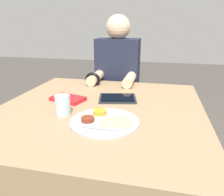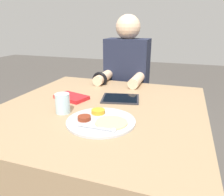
{
  "view_description": "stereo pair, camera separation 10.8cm",
  "coord_description": "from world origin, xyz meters",
  "px_view_note": "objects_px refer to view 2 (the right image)",
  "views": [
    {
      "loc": [
        0.29,
        -1.01,
        1.17
      ],
      "look_at": [
        0.07,
        -0.02,
        0.82
      ],
      "focal_mm": 35.0,
      "sensor_mm": 36.0,
      "label": 1
    },
    {
      "loc": [
        0.39,
        -0.99,
        1.17
      ],
      "look_at": [
        0.07,
        -0.02,
        0.82
      ],
      "focal_mm": 35.0,
      "sensor_mm": 36.0,
      "label": 2
    }
  ],
  "objects_px": {
    "thali_tray": "(101,121)",
    "tablet_device": "(120,98)",
    "red_notebook": "(72,97)",
    "drinking_glass": "(63,103)",
    "person_diner": "(126,97)"
  },
  "relations": [
    {
      "from": "red_notebook",
      "to": "tablet_device",
      "type": "xyz_separation_m",
      "value": [
        0.27,
        0.08,
        -0.0
      ]
    },
    {
      "from": "red_notebook",
      "to": "person_diner",
      "type": "relative_size",
      "value": 0.17
    },
    {
      "from": "person_diner",
      "to": "tablet_device",
      "type": "bearing_deg",
      "value": -78.81
    },
    {
      "from": "person_diner",
      "to": "drinking_glass",
      "type": "distance_m",
      "value": 0.84
    },
    {
      "from": "red_notebook",
      "to": "thali_tray",
      "type": "bearing_deg",
      "value": -40.91
    },
    {
      "from": "thali_tray",
      "to": "tablet_device",
      "type": "relative_size",
      "value": 1.27
    },
    {
      "from": "thali_tray",
      "to": "red_notebook",
      "type": "xyz_separation_m",
      "value": [
        -0.27,
        0.24,
        0.0
      ]
    },
    {
      "from": "red_notebook",
      "to": "tablet_device",
      "type": "distance_m",
      "value": 0.28
    },
    {
      "from": "red_notebook",
      "to": "drinking_glass",
      "type": "distance_m",
      "value": 0.21
    },
    {
      "from": "red_notebook",
      "to": "tablet_device",
      "type": "height_order",
      "value": "red_notebook"
    },
    {
      "from": "thali_tray",
      "to": "tablet_device",
      "type": "distance_m",
      "value": 0.32
    },
    {
      "from": "tablet_device",
      "to": "thali_tray",
      "type": "bearing_deg",
      "value": -88.79
    },
    {
      "from": "red_notebook",
      "to": "drinking_glass",
      "type": "bearing_deg",
      "value": -72.72
    },
    {
      "from": "person_diner",
      "to": "thali_tray",
      "type": "bearing_deg",
      "value": -82.52
    },
    {
      "from": "thali_tray",
      "to": "person_diner",
      "type": "bearing_deg",
      "value": 97.48
    }
  ]
}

